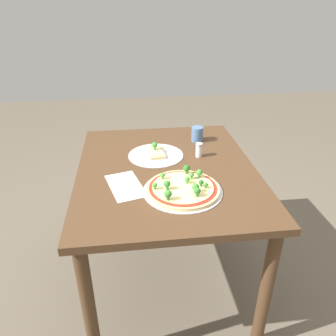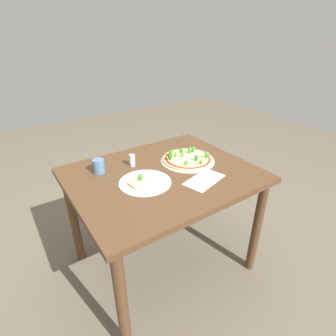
# 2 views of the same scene
# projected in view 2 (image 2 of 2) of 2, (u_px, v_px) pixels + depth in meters

# --- Properties ---
(ground_plane) EXTENTS (8.00, 8.00, 0.00)m
(ground_plane) POSITION_uv_depth(u_px,v_px,m) (164.00, 262.00, 1.99)
(ground_plane) COLOR brown
(dining_table) EXTENTS (1.12, 0.91, 0.77)m
(dining_table) POSITION_uv_depth(u_px,v_px,m) (163.00, 187.00, 1.68)
(dining_table) COLOR #4C331E
(dining_table) RESTS_ON ground_plane
(pizza_tray_whole) EXTENTS (0.37, 0.37, 0.07)m
(pizza_tray_whole) POSITION_uv_depth(u_px,v_px,m) (188.00, 159.00, 1.78)
(pizza_tray_whole) COLOR silver
(pizza_tray_whole) RESTS_ON dining_table
(pizza_tray_slice) EXTENTS (0.31, 0.31, 0.07)m
(pizza_tray_slice) POSITION_uv_depth(u_px,v_px,m) (144.00, 182.00, 1.52)
(pizza_tray_slice) COLOR silver
(pizza_tray_slice) RESTS_ON dining_table
(drinking_cup) EXTENTS (0.07, 0.07, 0.09)m
(drinking_cup) POSITION_uv_depth(u_px,v_px,m) (99.00, 166.00, 1.62)
(drinking_cup) COLOR #4C7099
(drinking_cup) RESTS_ON dining_table
(condiment_shaker) EXTENTS (0.04, 0.04, 0.08)m
(condiment_shaker) POSITION_uv_depth(u_px,v_px,m) (132.00, 160.00, 1.70)
(condiment_shaker) COLOR silver
(condiment_shaker) RESTS_ON dining_table
(paper_menu) EXTENTS (0.29, 0.21, 0.00)m
(paper_menu) POSITION_uv_depth(u_px,v_px,m) (204.00, 180.00, 1.56)
(paper_menu) COLOR white
(paper_menu) RESTS_ON dining_table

